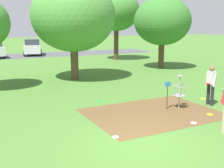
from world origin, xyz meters
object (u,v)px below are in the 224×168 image
tree_near_left (116,11)px  frisbee_by_tee (98,101)px  player_throwing (211,83)px  frisbee_scattered_a (210,115)px  disc_golf_basket (178,90)px  frisbee_far_left (194,123)px  parked_car_center_right (33,47)px  frisbee_mid_grass (203,99)px  frisbee_near_basket (115,137)px  tree_mid_left (162,21)px  tree_mid_center (73,16)px

tree_near_left → frisbee_by_tee: bearing=-121.0°
player_throwing → frisbee_scattered_a: 1.77m
disc_golf_basket → frisbee_far_left: 2.05m
frisbee_scattered_a → frisbee_far_left: bearing=-159.9°
disc_golf_basket → parked_car_center_right: (-0.54, 25.11, 0.17)m
frisbee_mid_grass → frisbee_far_left: bearing=-139.5°
disc_golf_basket → frisbee_near_basket: disc_golf_basket is taller
frisbee_by_tee → frisbee_far_left: 4.66m
frisbee_scattered_a → frisbee_mid_grass: bearing=51.1°
tree_mid_left → parked_car_center_right: tree_mid_left is taller
frisbee_near_basket → tree_near_left: size_ratio=0.03×
frisbee_far_left → frisbee_scattered_a: bearing=20.1°
tree_mid_center → parked_car_center_right: (0.97, 16.83, -3.04)m
frisbee_by_tee → frisbee_scattered_a: bearing=-52.0°
frisbee_near_basket → parked_car_center_right: 26.98m
player_throwing → frisbee_far_left: size_ratio=8.17×
frisbee_near_basket → frisbee_by_tee: (1.33, 4.21, 0.00)m
frisbee_mid_grass → tree_near_left: 17.08m
tree_near_left → frisbee_far_left: bearing=-110.0°
frisbee_near_basket → tree_mid_center: tree_mid_center is taller
parked_car_center_right → tree_near_left: bearing=-52.7°
disc_golf_basket → frisbee_by_tee: (-2.50, 2.55, -0.74)m
tree_mid_left → disc_golf_basket: bearing=-123.3°
disc_golf_basket → tree_mid_left: (6.35, 9.67, 2.97)m
frisbee_mid_grass → tree_mid_left: tree_mid_left is taller
disc_golf_basket → frisbee_far_left: bearing=-112.8°
frisbee_mid_grass → frisbee_far_left: (-2.84, -2.43, 0.00)m
frisbee_mid_grass → frisbee_scattered_a: same height
frisbee_far_left → parked_car_center_right: 26.89m
frisbee_mid_grass → tree_mid_center: bearing=115.3°
frisbee_scattered_a → tree_mid_left: tree_mid_left is taller
frisbee_mid_grass → frisbee_by_tee: bearing=157.7°
frisbee_near_basket → parked_car_center_right: size_ratio=0.05×
disc_golf_basket → tree_near_left: tree_near_left is taller
frisbee_far_left → frisbee_scattered_a: same height
player_throwing → parked_car_center_right: parked_car_center_right is taller
frisbee_by_tee → tree_near_left: tree_near_left is taller
frisbee_by_tee → frisbee_far_left: same height
disc_golf_basket → tree_mid_center: bearing=100.3°
frisbee_near_basket → parked_car_center_right: parked_car_center_right is taller
disc_golf_basket → frisbee_near_basket: 4.24m
frisbee_mid_grass → tree_mid_center: 9.31m
frisbee_by_tee → tree_near_left: bearing=59.0°
parked_car_center_right → frisbee_by_tee: bearing=-95.0°
disc_golf_basket → frisbee_near_basket: (-3.83, -1.66, -0.74)m
frisbee_mid_grass → tree_near_left: bearing=76.4°
frisbee_near_basket → frisbee_mid_grass: (5.92, 2.32, 0.00)m
frisbee_scattered_a → tree_mid_left: (5.84, 10.97, 3.71)m
player_throwing → frisbee_by_tee: bearing=145.4°
frisbee_far_left → tree_mid_center: bearing=94.4°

